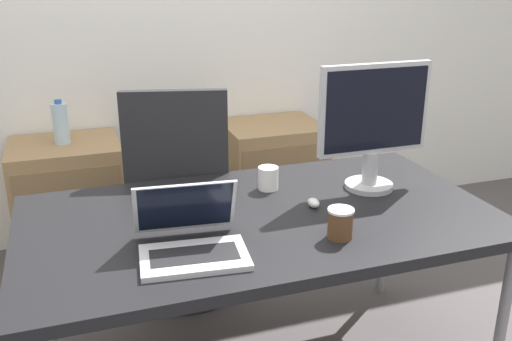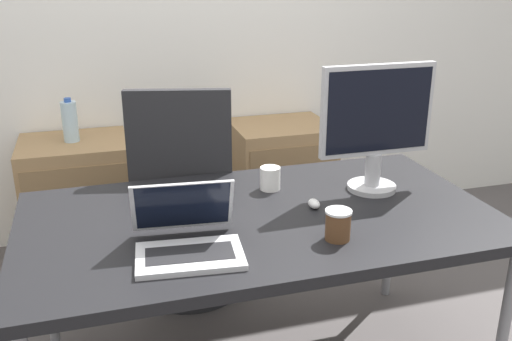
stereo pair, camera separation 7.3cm
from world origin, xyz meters
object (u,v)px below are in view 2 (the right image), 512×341
at_px(laptop_center, 187,238).
at_px(coffee_cup_white, 270,178).
at_px(cabinet_right, 280,179).
at_px(water_bottle, 70,121).
at_px(monitor, 376,124).
at_px(office_chair, 187,219).
at_px(mouse, 314,203).
at_px(cabinet_left, 79,200).
at_px(coffee_cup_brown, 338,225).

xyz_separation_m(laptop_center, coffee_cup_white, (0.40, 0.42, 0.00)).
bearing_deg(cabinet_right, water_bottle, 179.89).
bearing_deg(water_bottle, monitor, -44.76).
bearing_deg(monitor, water_bottle, 135.24).
distance_m(office_chair, monitor, 1.05).
bearing_deg(coffee_cup_white, laptop_center, -133.97).
bearing_deg(mouse, cabinet_left, 124.84).
height_order(cabinet_right, coffee_cup_white, coffee_cup_white).
bearing_deg(coffee_cup_white, cabinet_left, 126.82).
xyz_separation_m(cabinet_left, coffee_cup_brown, (0.83, -1.48, 0.42)).
relative_size(water_bottle, mouse, 3.72).
bearing_deg(mouse, coffee_cup_brown, -94.82).
relative_size(office_chair, cabinet_left, 1.58).
distance_m(coffee_cup_white, coffee_cup_brown, 0.48).
relative_size(laptop_center, monitor, 0.70).
height_order(cabinet_right, water_bottle, water_bottle).
height_order(mouse, coffee_cup_white, coffee_cup_white).
bearing_deg(monitor, mouse, -160.78).
height_order(cabinet_left, cabinet_right, same).
distance_m(monitor, coffee_cup_white, 0.46).
height_order(cabinet_left, mouse, mouse).
bearing_deg(water_bottle, office_chair, -46.94).
xyz_separation_m(office_chair, cabinet_left, (-0.50, 0.53, -0.06)).
relative_size(cabinet_right, monitor, 1.36).
distance_m(water_bottle, mouse, 1.50).
bearing_deg(water_bottle, cabinet_right, -0.11).
height_order(cabinet_left, monitor, monitor).
xyz_separation_m(cabinet_right, water_bottle, (-1.15, 0.00, 0.44)).
bearing_deg(coffee_cup_brown, cabinet_right, 77.84).
height_order(laptop_center, coffee_cup_white, laptop_center).
xyz_separation_m(monitor, coffee_cup_brown, (-0.31, -0.36, -0.21)).
bearing_deg(coffee_cup_brown, monitor, 49.22).
bearing_deg(coffee_cup_white, monitor, -16.98).
distance_m(cabinet_right, coffee_cup_white, 1.16).
relative_size(office_chair, laptop_center, 3.09).
relative_size(office_chair, mouse, 17.26).
bearing_deg(office_chair, coffee_cup_white, -61.59).
bearing_deg(coffee_cup_brown, office_chair, 109.41).
height_order(cabinet_right, mouse, mouse).
relative_size(cabinet_right, mouse, 10.89).
relative_size(water_bottle, laptop_center, 0.67).
bearing_deg(office_chair, coffee_cup_brown, -70.59).
relative_size(cabinet_left, mouse, 10.89).
height_order(laptop_center, monitor, monitor).
relative_size(office_chair, monitor, 2.15).
bearing_deg(laptop_center, cabinet_left, 103.92).
bearing_deg(cabinet_right, coffee_cup_brown, -102.16).
bearing_deg(cabinet_right, monitor, -90.65).
distance_m(cabinet_left, coffee_cup_brown, 1.75).
xyz_separation_m(cabinet_left, water_bottle, (0.00, 0.00, 0.44)).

